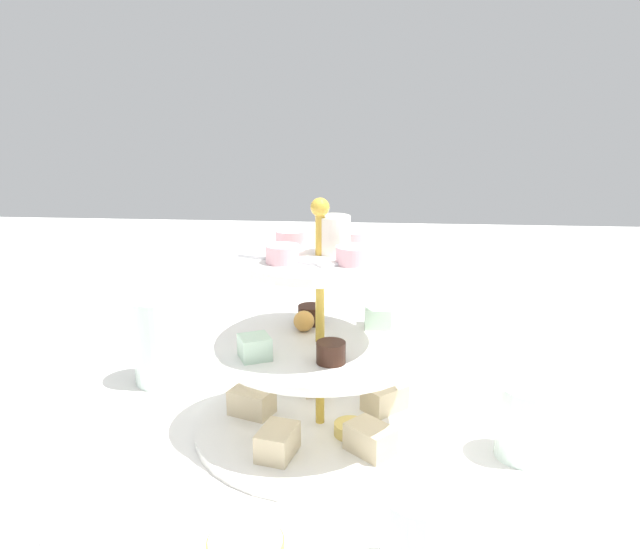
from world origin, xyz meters
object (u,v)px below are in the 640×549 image
object	(u,v)px
water_glass_tall_right	(159,341)
water_glass_mid_back	(526,421)
water_glass_short_left	(421,537)
butter_knife_left	(390,339)
butter_knife_right	(43,514)
tiered_serving_stand	(320,364)

from	to	relation	value
water_glass_tall_right	water_glass_mid_back	xyz separation A→B (m)	(0.44, -0.15, -0.02)
water_glass_short_left	butter_knife_left	xyz separation A→B (m)	(-0.01, 0.51, -0.04)
butter_knife_left	butter_knife_right	bearing A→B (deg)	63.71
butter_knife_left	water_glass_tall_right	bearing A→B (deg)	38.42
tiered_serving_stand	water_glass_mid_back	size ratio (longest dim) A/B	3.51
butter_knife_right	water_glass_mid_back	bearing A→B (deg)	74.46
water_glass_short_left	butter_knife_right	size ratio (longest dim) A/B	0.46
tiered_serving_stand	butter_knife_right	size ratio (longest dim) A/B	1.67
water_glass_tall_right	water_glass_short_left	size ratio (longest dim) A/B	1.48
water_glass_short_left	water_glass_mid_back	distance (m)	0.23
butter_knife_left	water_glass_mid_back	world-z (taller)	water_glass_mid_back
butter_knife_right	water_glass_short_left	bearing A→B (deg)	48.94
water_glass_mid_back	water_glass_short_left	bearing A→B (deg)	-122.72
butter_knife_right	water_glass_mid_back	world-z (taller)	water_glass_mid_back
water_glass_tall_right	butter_knife_right	distance (m)	0.29
tiered_serving_stand	butter_knife_left	xyz separation A→B (m)	(0.09, 0.28, -0.08)
tiered_serving_stand	water_glass_tall_right	bearing A→B (deg)	153.31
butter_knife_left	butter_knife_right	size ratio (longest dim) A/B	1.00
water_glass_mid_back	butter_knife_left	bearing A→B (deg)	112.42
water_glass_short_left	butter_knife_right	world-z (taller)	water_glass_short_left
water_glass_short_left	butter_knife_left	distance (m)	0.51
tiered_serving_stand	water_glass_tall_right	size ratio (longest dim) A/B	2.45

